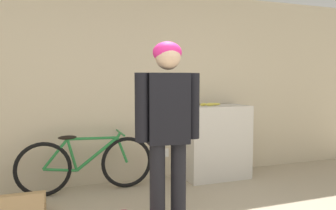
{
  "coord_description": "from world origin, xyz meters",
  "views": [
    {
      "loc": [
        -0.99,
        -1.59,
        1.39
      ],
      "look_at": [
        -0.02,
        1.1,
        1.17
      ],
      "focal_mm": 35.0,
      "sensor_mm": 36.0,
      "label": 1
    }
  ],
  "objects_px": {
    "banana": "(209,104)",
    "cardboard_box": "(21,207)",
    "bicycle": "(87,164)",
    "person": "(168,120)"
  },
  "relations": [
    {
      "from": "banana",
      "to": "cardboard_box",
      "type": "xyz_separation_m",
      "value": [
        -2.39,
        -0.52,
        -0.95
      ]
    },
    {
      "from": "bicycle",
      "to": "banana",
      "type": "xyz_separation_m",
      "value": [
        1.68,
        -0.02,
        0.7
      ]
    },
    {
      "from": "banana",
      "to": "cardboard_box",
      "type": "bearing_deg",
      "value": -167.8
    },
    {
      "from": "person",
      "to": "banana",
      "type": "distance_m",
      "value": 1.76
    },
    {
      "from": "bicycle",
      "to": "banana",
      "type": "bearing_deg",
      "value": -0.32
    },
    {
      "from": "person",
      "to": "cardboard_box",
      "type": "xyz_separation_m",
      "value": [
        -1.28,
        0.86,
        -0.94
      ]
    },
    {
      "from": "person",
      "to": "bicycle",
      "type": "bearing_deg",
      "value": 118.54
    },
    {
      "from": "banana",
      "to": "cardboard_box",
      "type": "relative_size",
      "value": 0.68
    },
    {
      "from": "cardboard_box",
      "to": "bicycle",
      "type": "bearing_deg",
      "value": 36.7
    },
    {
      "from": "person",
      "to": "banana",
      "type": "bearing_deg",
      "value": 57.37
    }
  ]
}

